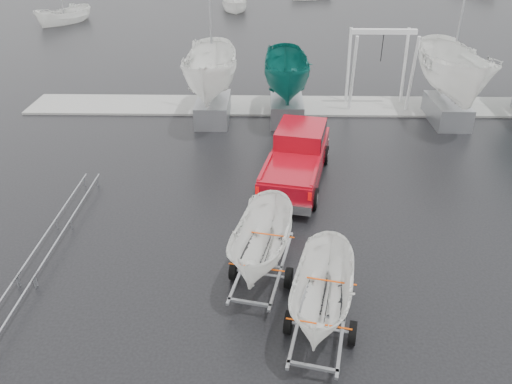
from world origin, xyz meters
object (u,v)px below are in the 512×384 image
object	(u,v)px
trailer_parked	(327,255)
trailer_hitched	(263,205)
pickup_truck	(298,155)
boat_hoist	(381,58)

from	to	relation	value
trailer_parked	trailer_hitched	bearing A→B (deg)	138.36
trailer_hitched	trailer_parked	xyz separation A→B (m)	(1.50, -2.07, -0.07)
trailer_parked	pickup_truck	bearing A→B (deg)	103.70
pickup_truck	trailer_hitched	xyz separation A→B (m)	(-1.32, -6.27, 1.47)
trailer_hitched	boat_hoist	distance (m)	15.66
pickup_truck	trailer_hitched	world-z (taller)	trailer_hitched
trailer_parked	boat_hoist	size ratio (longest dim) A/B	1.07
pickup_truck	trailer_hitched	bearing A→B (deg)	-90.00
trailer_hitched	pickup_truck	bearing A→B (deg)	90.00
boat_hoist	trailer_parked	bearing A→B (deg)	-105.14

